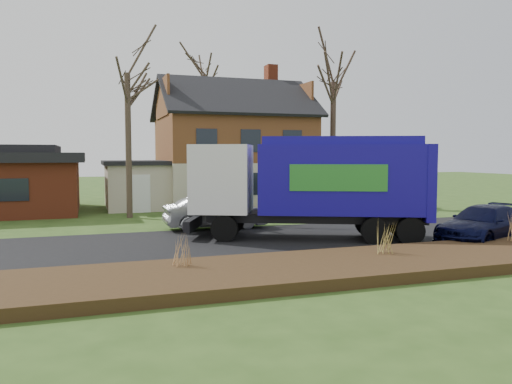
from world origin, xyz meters
name	(u,v)px	position (x,y,z in m)	size (l,w,h in m)	color
ground	(285,240)	(0.00, 0.00, 0.00)	(120.00, 120.00, 0.00)	#2D4A18
road	(285,239)	(0.00, 0.00, 0.01)	(80.00, 7.00, 0.02)	black
mulch_verge	(357,265)	(0.00, -5.30, 0.15)	(80.00, 3.50, 0.30)	black
main_house	(226,142)	(1.49, 13.91, 4.03)	(12.95, 8.95, 9.26)	#BDB098
garbage_truck	(314,180)	(1.13, -0.16, 2.22)	(9.18, 5.82, 3.85)	black
silver_sedan	(215,212)	(-1.81, 3.51, 0.71)	(1.51, 4.33, 1.43)	#929699
navy_wagon	(483,224)	(6.65, -2.83, 0.67)	(1.87, 4.59, 1.33)	black
tree_front_west	(127,51)	(-4.99, 8.63, 8.31)	(3.39, 3.39, 10.08)	#443629
tree_front_east	(334,62)	(7.75, 11.13, 8.99)	(3.98, 3.98, 11.07)	#47352A
tree_back	(205,58)	(1.82, 21.11, 10.63)	(4.03, 4.03, 12.75)	#453629
grass_clump_west	(183,250)	(-4.68, -4.56, 0.71)	(0.31, 0.26, 0.82)	#B4834F
grass_clump_mid	(386,237)	(1.21, -4.84, 0.80)	(0.35, 0.29, 0.99)	#A08A46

